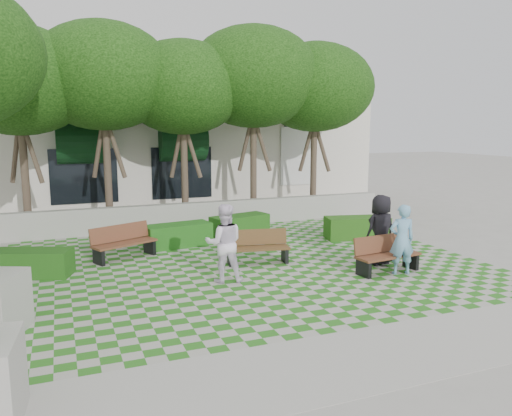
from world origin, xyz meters
name	(u,v)px	position (x,y,z in m)	size (l,w,h in m)	color
ground	(260,275)	(0.00, 0.00, 0.00)	(90.00, 90.00, 0.00)	gray
lawn	(245,264)	(0.00, 1.00, 0.01)	(12.00, 12.00, 0.00)	#2B721E
sidewalk_south	(371,356)	(0.00, -4.70, 0.01)	(16.00, 2.00, 0.01)	#9E9B93
retaining_wall	(195,215)	(0.00, 6.20, 0.45)	(15.00, 0.36, 0.90)	#9E9B93
bench_east	(386,255)	(3.03, -0.91, 0.44)	(1.78, 0.76, 0.91)	#57301E
bench_mid	(257,247)	(0.35, 1.04, 0.42)	(1.74, 0.84, 0.88)	#50351B
bench_west	(123,243)	(-2.89, 2.78, 0.45)	(1.85, 1.25, 0.93)	brown
hedge_east	(357,228)	(4.42, 2.55, 0.35)	(2.01, 0.80, 0.70)	#204E14
hedge_midright	(240,225)	(1.05, 4.36, 0.34)	(1.94, 0.78, 0.68)	#1B4D14
hedge_midleft	(178,235)	(-1.19, 3.62, 0.34)	(1.96, 0.79, 0.69)	#1A5316
hedge_west	(32,263)	(-5.16, 1.93, 0.32)	(1.85, 0.74, 0.65)	#1A4913
person_blue	(402,240)	(3.26, -1.19, 0.87)	(0.63, 0.42, 1.74)	#73ACD3
person_dark	(381,230)	(3.31, -0.25, 0.92)	(0.90, 0.59, 1.85)	black
person_white	(224,243)	(-0.95, -0.16, 0.92)	(0.89, 0.70, 1.84)	white
tree_row	(138,76)	(-1.86, 5.95, 5.18)	(17.70, 13.40, 7.41)	#47382B
building	(172,148)	(0.93, 14.08, 2.52)	(18.00, 8.92, 5.15)	silver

